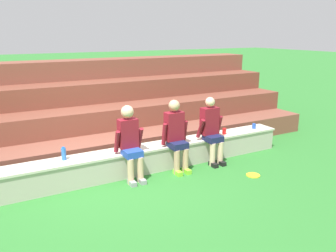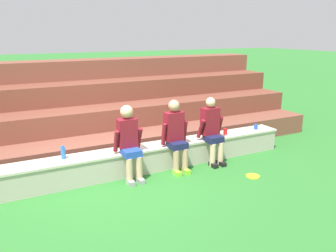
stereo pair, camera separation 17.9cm
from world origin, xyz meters
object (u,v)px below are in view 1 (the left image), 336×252
frisbee (253,175)px  plastic_cup_left_end (254,126)px  person_far_left (130,141)px  person_center (211,129)px  person_left_of_center (176,134)px  water_bottle_center_gap (64,154)px  plastic_cup_right_end (224,131)px

frisbee → plastic_cup_left_end: bearing=48.3°
person_far_left → person_center: person_far_left is taller
person_center → frisbee: size_ratio=5.23×
person_left_of_center → plastic_cup_left_end: (2.16, 0.23, -0.19)m
plastic_cup_left_end → person_center: bearing=-170.5°
water_bottle_center_gap → frisbee: size_ratio=0.90×
frisbee → person_left_of_center: bearing=139.3°
person_left_of_center → water_bottle_center_gap: bearing=171.6°
person_far_left → plastic_cup_left_end: size_ratio=11.79×
person_left_of_center → water_bottle_center_gap: 2.05m
person_far_left → water_bottle_center_gap: person_far_left is taller
plastic_cup_left_end → frisbee: plastic_cup_left_end is taller
person_left_of_center → person_center: person_left_of_center is taller
person_center → plastic_cup_right_end: (0.49, 0.20, -0.16)m
person_far_left → plastic_cup_left_end: person_far_left is taller
person_far_left → person_center: size_ratio=1.01×
person_center → frisbee: person_center is taller
person_left_of_center → plastic_cup_left_end: size_ratio=11.92×
person_far_left → plastic_cup_right_end: person_far_left is taller
person_far_left → frisbee: person_far_left is taller
plastic_cup_left_end → person_far_left: bearing=-176.1°
person_center → water_bottle_center_gap: bearing=174.2°
person_far_left → water_bottle_center_gap: bearing=165.7°
person_center → plastic_cup_left_end: 1.37m
plastic_cup_left_end → plastic_cup_right_end: 0.85m
person_far_left → water_bottle_center_gap: 1.14m
person_far_left → person_left_of_center: size_ratio=0.99×
person_center → plastic_cup_right_end: 0.55m
person_left_of_center → person_center: (0.82, 0.01, -0.02)m
water_bottle_center_gap → frisbee: bearing=-21.7°
water_bottle_center_gap → frisbee: (3.13, -1.25, -0.57)m
person_left_of_center → plastic_cup_right_end: size_ratio=10.60×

